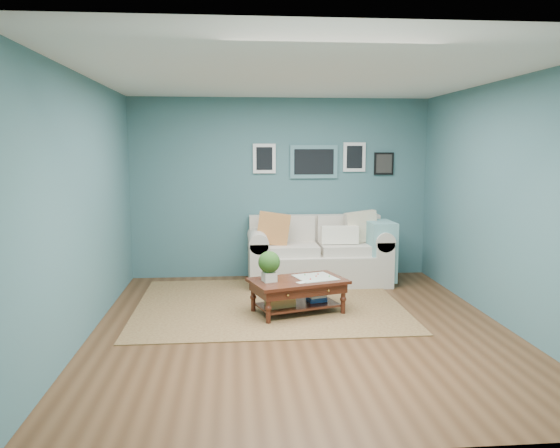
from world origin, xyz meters
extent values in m
plane|color=brown|center=(0.00, 0.00, 0.00)|extent=(5.00, 5.00, 0.00)
plane|color=white|center=(0.00, 0.00, 2.70)|extent=(5.00, 5.00, 0.00)
cube|color=#466E75|center=(0.00, 2.50, 1.35)|extent=(4.50, 0.02, 2.70)
cube|color=#466E75|center=(0.00, -2.50, 1.35)|extent=(4.50, 0.02, 2.70)
cube|color=#466E75|center=(-2.25, 0.00, 1.35)|extent=(0.02, 5.00, 2.70)
cube|color=#466E75|center=(2.25, 0.00, 1.35)|extent=(0.02, 5.00, 2.70)
cube|color=slate|center=(0.50, 2.48, 1.75)|extent=(0.72, 0.03, 0.50)
cube|color=black|center=(0.50, 2.46, 1.75)|extent=(0.60, 0.01, 0.38)
cube|color=white|center=(-0.25, 2.48, 1.80)|extent=(0.34, 0.03, 0.44)
cube|color=white|center=(1.12, 2.48, 1.82)|extent=(0.34, 0.03, 0.44)
cube|color=black|center=(1.58, 2.48, 1.72)|extent=(0.30, 0.03, 0.34)
cube|color=brown|center=(-0.29, 0.91, 0.01)|extent=(3.27, 2.62, 0.01)
cube|color=beige|center=(0.50, 1.99, 0.22)|extent=(1.50, 0.93, 0.44)
cube|color=beige|center=(0.50, 2.35, 0.70)|extent=(1.97, 0.23, 0.51)
cube|color=beige|center=(-0.38, 1.99, 0.33)|extent=(0.25, 0.93, 0.66)
cube|color=beige|center=(1.38, 1.99, 0.33)|extent=(0.25, 0.93, 0.66)
cylinder|color=beige|center=(-0.38, 1.99, 0.66)|extent=(0.28, 0.93, 0.28)
cylinder|color=beige|center=(1.38, 1.99, 0.66)|extent=(0.28, 0.93, 0.28)
cube|color=beige|center=(0.10, 1.93, 0.51)|extent=(0.76, 0.59, 0.14)
cube|color=beige|center=(0.90, 1.93, 0.51)|extent=(0.76, 0.59, 0.14)
cube|color=beige|center=(0.10, 2.22, 0.77)|extent=(0.76, 0.13, 0.38)
cube|color=beige|center=(0.90, 2.22, 0.77)|extent=(0.76, 0.13, 0.38)
cube|color=#D56841|center=(-0.16, 1.94, 0.82)|extent=(0.51, 0.18, 0.50)
cube|color=beige|center=(1.14, 2.01, 0.82)|extent=(0.50, 0.19, 0.49)
cube|color=white|center=(0.80, 1.88, 0.72)|extent=(0.53, 0.13, 0.25)
cube|color=#70A9A8|center=(1.38, 1.86, 0.49)|extent=(0.36, 0.58, 0.85)
cube|color=black|center=(0.03, 0.53, 0.39)|extent=(1.24, 0.94, 0.04)
cube|color=black|center=(0.03, 0.53, 0.32)|extent=(1.15, 0.85, 0.11)
cube|color=black|center=(0.03, 0.53, 0.10)|extent=(1.03, 0.74, 0.02)
sphere|color=gold|center=(-0.12, 0.17, 0.32)|extent=(0.03, 0.03, 0.03)
sphere|color=gold|center=(0.37, 0.33, 0.32)|extent=(0.03, 0.03, 0.03)
cylinder|color=black|center=(-0.35, 0.15, 0.19)|extent=(0.05, 0.05, 0.38)
cylinder|color=black|center=(0.56, 0.44, 0.19)|extent=(0.05, 0.05, 0.38)
cylinder|color=black|center=(-0.50, 0.62, 0.19)|extent=(0.05, 0.05, 0.38)
cylinder|color=black|center=(0.41, 0.91, 0.19)|extent=(0.05, 0.05, 0.38)
cube|color=silver|center=(-0.31, 0.47, 0.47)|extent=(0.18, 0.18, 0.11)
sphere|color=#1B4E15|center=(-0.31, 0.47, 0.64)|extent=(0.26, 0.26, 0.26)
cube|color=beige|center=(0.25, 0.60, 0.42)|extent=(0.55, 0.55, 0.01)
cube|color=#A67A48|center=(-0.19, 0.46, 0.21)|extent=(0.36, 0.30, 0.18)
cube|color=#274E9A|center=(0.27, 0.63, 0.17)|extent=(0.26, 0.22, 0.10)
camera|label=1|loc=(-0.73, -5.73, 1.95)|focal=35.00mm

